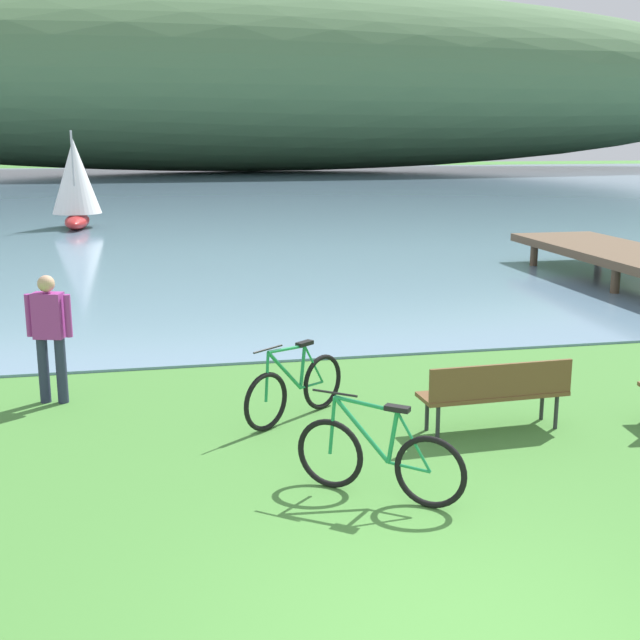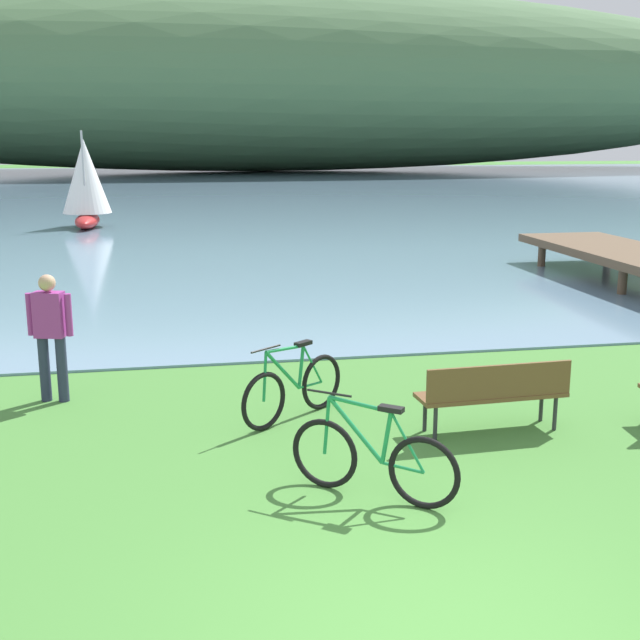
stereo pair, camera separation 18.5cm
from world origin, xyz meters
TOP-DOWN VIEW (x-y plane):
  - bay_water at (0.00, 47.47)m, footprint 180.00×80.00m
  - distant_hillside at (7.92, 75.86)m, footprint 112.49×28.00m
  - park_bench_near_camera at (1.93, 3.95)m, footprint 1.82×0.57m
  - bicycle_leaning_near_bench at (0.08, 2.48)m, footprint 1.44×1.13m
  - bicycle_beside_path at (-0.32, 4.86)m, footprint 1.43×1.14m
  - person_at_shoreline at (-3.34, 6.16)m, footprint 0.59×0.31m
  - sailboat_toward_hillside at (-4.72, 27.55)m, footprint 1.84×3.07m

SIDE VIEW (x-z plane):
  - bay_water at x=0.00m, z-range 0.00..0.04m
  - bicycle_leaning_near_bench at x=0.08m, z-range -0.11..0.90m
  - bicycle_beside_path at x=-0.32m, z-range -0.11..0.90m
  - park_bench_near_camera at x=1.93m, z-range 0.08..0.96m
  - person_at_shoreline at x=-3.34m, z-range 0.12..1.83m
  - sailboat_toward_hillside at x=-4.72m, z-range -0.07..3.53m
  - distant_hillside at x=7.92m, z-range 0.04..16.99m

